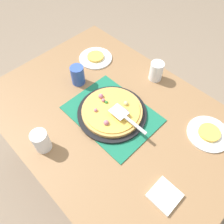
{
  "coord_description": "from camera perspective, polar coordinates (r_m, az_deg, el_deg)",
  "views": [
    {
      "loc": [
        0.5,
        -0.5,
        1.74
      ],
      "look_at": [
        0.0,
        0.0,
        0.77
      ],
      "focal_mm": 35.36,
      "sensor_mm": 36.0,
      "label": 1
    }
  ],
  "objects": [
    {
      "name": "ground_plane",
      "position": [
        1.88,
        0.0,
        -13.89
      ],
      "size": [
        8.0,
        8.0,
        0.0
      ],
      "primitive_type": "plane",
      "color": "#84705B"
    },
    {
      "name": "dining_table",
      "position": [
        1.31,
        0.0,
        -3.32
      ],
      "size": [
        1.4,
        1.0,
        0.75
      ],
      "color": "olive",
      "rests_on": "ground_plane"
    },
    {
      "name": "placemat",
      "position": [
        1.22,
        0.0,
        -0.47
      ],
      "size": [
        0.48,
        0.36,
        0.01
      ],
      "primitive_type": "cube",
      "color": "#196B4C",
      "rests_on": "dining_table"
    },
    {
      "name": "pizza_pan",
      "position": [
        1.21,
        0.0,
        -0.19
      ],
      "size": [
        0.38,
        0.38,
        0.01
      ],
      "primitive_type": "cylinder",
      "color": "black",
      "rests_on": "placemat"
    },
    {
      "name": "pizza",
      "position": [
        1.19,
        0.02,
        0.39
      ],
      "size": [
        0.33,
        0.33,
        0.05
      ],
      "color": "tan",
      "rests_on": "pizza_pan"
    },
    {
      "name": "plate_near_left",
      "position": [
        1.25,
        23.66,
        -5.17
      ],
      "size": [
        0.22,
        0.22,
        0.01
      ],
      "primitive_type": "cylinder",
      "color": "white",
      "rests_on": "dining_table"
    },
    {
      "name": "plate_far_right",
      "position": [
        1.53,
        -4.27,
        13.73
      ],
      "size": [
        0.22,
        0.22,
        0.01
      ],
      "primitive_type": "cylinder",
      "color": "white",
      "rests_on": "dining_table"
    },
    {
      "name": "served_slice_left",
      "position": [
        1.24,
        23.86,
        -4.86
      ],
      "size": [
        0.11,
        0.11,
        0.02
      ],
      "primitive_type": "cylinder",
      "color": "#EAB747",
      "rests_on": "plate_near_left"
    },
    {
      "name": "served_slice_right",
      "position": [
        1.52,
        -4.3,
        14.1
      ],
      "size": [
        0.11,
        0.11,
        0.02
      ],
      "primitive_type": "cylinder",
      "color": "#EAB747",
      "rests_on": "plate_far_right"
    },
    {
      "name": "cup_near",
      "position": [
        1.35,
        -8.86,
        9.4
      ],
      "size": [
        0.08,
        0.08,
        0.12
      ],
      "primitive_type": "cylinder",
      "color": "#3351AD",
      "rests_on": "dining_table"
    },
    {
      "name": "cup_far",
      "position": [
        1.38,
        11.37,
        10.33
      ],
      "size": [
        0.08,
        0.08,
        0.12
      ],
      "primitive_type": "cylinder",
      "color": "white",
      "rests_on": "dining_table"
    },
    {
      "name": "cup_corner",
      "position": [
        1.11,
        -17.84,
        -7.14
      ],
      "size": [
        0.08,
        0.08,
        0.12
      ],
      "primitive_type": "cylinder",
      "color": "white",
      "rests_on": "dining_table"
    },
    {
      "name": "pizza_server",
      "position": [
        1.12,
        3.5,
        -1.37
      ],
      "size": [
        0.23,
        0.07,
        0.01
      ],
      "color": "silver",
      "rests_on": "pizza"
    },
    {
      "name": "napkin_stack",
      "position": [
        1.05,
        13.45,
        -20.24
      ],
      "size": [
        0.12,
        0.12,
        0.02
      ],
      "primitive_type": "cube",
      "color": "white",
      "rests_on": "dining_table"
    }
  ]
}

